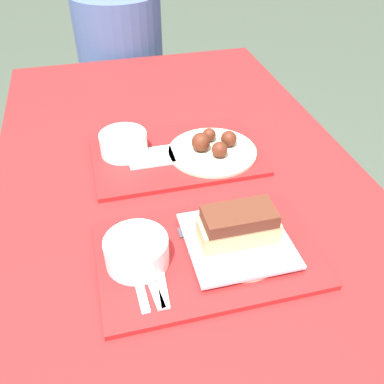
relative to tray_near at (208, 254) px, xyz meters
The scene contains 15 objects.
ground_plane 0.77m from the tray_near, 85.84° to the left, with size 12.00×12.00×0.00m, color #424C3D.
picnic_table 0.18m from the tray_near, 85.84° to the left, with size 0.94×1.90×0.75m.
picnic_bench_far 1.37m from the tray_near, 89.50° to the left, with size 0.89×0.28×0.48m.
tray_near is the anchor object (origin of this frame).
tray_far 0.37m from the tray_near, 87.25° to the left, with size 0.44×0.29×0.01m.
bowl_coleslaw_near 0.15m from the tray_near, behind, with size 0.13×0.13×0.06m.
brisket_sandwich_plate 0.08m from the tray_near, ahead, with size 0.21×0.21×0.09m.
plastic_fork_near 0.13m from the tray_near, 166.47° to the right, with size 0.04×0.17×0.00m.
plastic_knife_near 0.11m from the tray_near, 163.76° to the right, with size 0.03×0.17×0.00m.
plastic_spoon_near 0.15m from the tray_near, 168.41° to the right, with size 0.02×0.17×0.00m.
condiment_packet 0.07m from the tray_near, 113.33° to the left, with size 0.04×0.03×0.01m.
bowl_coleslaw_far 0.43m from the tray_near, 105.95° to the left, with size 0.13×0.13×0.06m.
wings_plate_far 0.37m from the tray_near, 72.11° to the left, with size 0.24×0.24×0.06m.
napkin_far 0.37m from the tray_near, 98.25° to the left, with size 0.12×0.08×0.01m.
person_seated_across 1.33m from the tray_near, 91.12° to the left, with size 0.38×0.38×0.66m.
Camera 1 is at (-0.19, -0.73, 1.40)m, focal length 40.00 mm.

